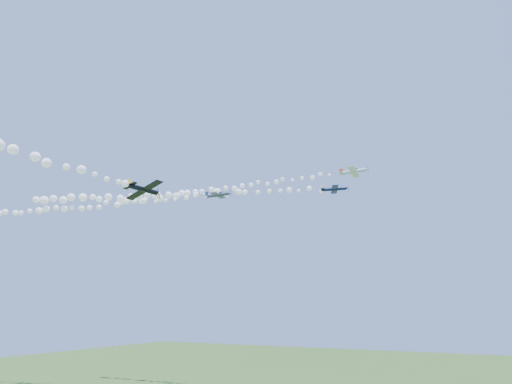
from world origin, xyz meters
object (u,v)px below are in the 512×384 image
at_px(plane_white, 354,171).
at_px(plane_grey, 218,195).
at_px(plane_black, 144,190).
at_px(plane_navy, 334,189).

xyz_separation_m(plane_white, plane_grey, (-30.31, -10.56, -4.49)).
bearing_deg(plane_grey, plane_white, 8.11).
relative_size(plane_grey, plane_black, 0.91).
distance_m(plane_grey, plane_black, 26.73).
relative_size(plane_white, plane_black, 0.91).
xyz_separation_m(plane_white, plane_navy, (-6.13, 4.66, -2.27)).
bearing_deg(plane_navy, plane_black, -139.70).
height_order(plane_navy, plane_black, plane_navy).
height_order(plane_white, plane_grey, plane_white).
distance_m(plane_navy, plane_black, 48.30).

